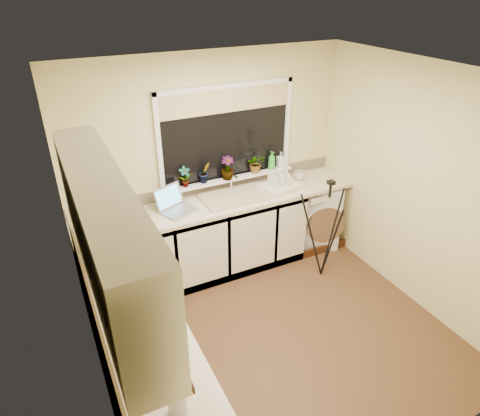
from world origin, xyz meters
name	(u,v)px	position (x,y,z in m)	size (l,w,h in m)	color
floor	(273,332)	(0.00, 0.00, 0.00)	(3.20, 3.20, 0.00)	#523520
ceiling	(287,78)	(0.00, 0.00, 2.45)	(3.20, 3.20, 0.00)	white
wall_back	(210,164)	(0.00, 1.50, 1.23)	(3.20, 3.20, 0.00)	beige
wall_front	(414,347)	(0.00, -1.50, 1.23)	(3.20, 3.20, 0.00)	beige
wall_left	(83,278)	(-1.60, 0.00, 1.23)	(3.00, 3.00, 0.00)	beige
wall_right	(417,189)	(1.60, 0.00, 1.23)	(3.00, 3.00, 0.00)	beige
base_cabinet_back	(196,243)	(-0.33, 1.20, 0.43)	(2.55, 0.60, 0.86)	silver
base_cabinet_left	(148,372)	(-1.30, -0.30, 0.43)	(0.54, 2.40, 0.86)	silver
worktop_back	(222,202)	(0.00, 1.20, 0.88)	(3.20, 0.60, 0.04)	beige
worktop_left	(142,329)	(-1.30, -0.30, 0.88)	(0.60, 2.40, 0.04)	beige
upper_cabinet	(106,234)	(-1.44, -0.45, 1.80)	(0.28, 1.90, 0.70)	silver
splashback_left	(94,315)	(-1.59, -0.30, 1.12)	(0.02, 2.40, 0.45)	beige
splashback_back	(211,185)	(0.00, 1.49, 0.97)	(3.20, 0.02, 0.14)	beige
window_glass	(226,134)	(0.20, 1.49, 1.55)	(1.50, 0.02, 1.00)	black
window_blind	(227,101)	(0.20, 1.46, 1.92)	(1.50, 0.02, 0.25)	tan
windowsill	(229,178)	(0.20, 1.43, 1.04)	(1.60, 0.14, 0.03)	white
sink	(238,196)	(0.20, 1.20, 0.91)	(0.82, 0.46, 0.03)	tan
faucet	(231,181)	(0.20, 1.38, 1.02)	(0.03, 0.03, 0.24)	silver
washing_machine	(312,213)	(1.26, 1.23, 0.42)	(0.59, 0.57, 0.84)	silver
laptop	(174,204)	(-0.53, 1.23, 0.97)	(0.44, 0.43, 0.25)	gray
kettle	(134,262)	(-1.17, 0.36, 0.99)	(0.14, 0.14, 0.18)	silver
dish_rack	(280,187)	(0.72, 1.15, 0.93)	(0.44, 0.33, 0.07)	beige
tripod	(326,230)	(0.97, 0.56, 0.60)	(0.60, 0.60, 1.21)	black
glass_jug	(177,402)	(-1.29, -1.06, 0.98)	(0.11, 0.11, 0.17)	silver
steel_jar	(126,313)	(-1.38, -0.19, 0.96)	(0.09, 0.09, 0.12)	white
microwave	(112,242)	(-1.29, 0.66, 1.04)	(0.52, 0.35, 0.29)	white
plant_a	(185,177)	(-0.34, 1.41, 1.17)	(0.13, 0.08, 0.24)	#999999
plant_b	(205,173)	(-0.10, 1.43, 1.17)	(0.13, 0.10, 0.24)	#999999
plant_c	(227,168)	(0.16, 1.40, 1.18)	(0.15, 0.15, 0.27)	#999999
plant_d	(256,163)	(0.54, 1.42, 1.16)	(0.20, 0.18, 0.23)	#999999
soap_bottle_green	(272,160)	(0.75, 1.42, 1.16)	(0.09, 0.09, 0.22)	green
soap_bottle_clear	(281,160)	(0.89, 1.43, 1.14)	(0.08, 0.09, 0.19)	#999999
cup_back	(299,176)	(1.06, 1.28, 0.95)	(0.14, 0.14, 0.11)	beige
cup_left	(162,380)	(-1.31, -0.84, 0.94)	(0.09, 0.09, 0.09)	beige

